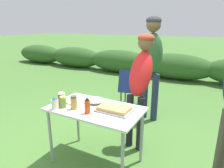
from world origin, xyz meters
name	(u,v)px	position (x,y,z in m)	size (l,w,h in m)	color
ground_plane	(97,161)	(0.00, 0.00, 0.00)	(60.00, 60.00, 0.00)	#477533
shrub_hedge	(175,66)	(0.00, 4.64, 0.40)	(14.40, 0.90, 0.81)	#2D5623
folding_table	(95,114)	(0.00, 0.00, 0.66)	(1.10, 0.64, 0.74)	silver
food_tray	(114,109)	(0.24, 0.02, 0.77)	(0.40, 0.24, 0.06)	#9E9EA3
plate_stack	(77,101)	(-0.31, 0.04, 0.75)	(0.25, 0.25, 0.02)	white
mixing_bowl	(96,100)	(-0.08, 0.13, 0.77)	(0.21, 0.21, 0.07)	silver
paper_cup_stack	(62,97)	(-0.48, -0.03, 0.80)	(0.08, 0.08, 0.12)	white
relish_jar	(63,102)	(-0.34, -0.16, 0.81)	(0.08, 0.08, 0.14)	olive
mayo_bottle	(55,103)	(-0.39, -0.25, 0.81)	(0.08, 0.08, 0.15)	silver
ketchup_bottle	(61,98)	(-0.41, -0.12, 0.83)	(0.06, 0.06, 0.18)	red
hot_sauce_bottle	(87,106)	(0.01, -0.16, 0.83)	(0.06, 0.06, 0.19)	#CC4214
spice_jar	(74,103)	(-0.20, -0.14, 0.82)	(0.08, 0.08, 0.16)	#B2893D
standing_person_in_gray_fleece	(141,76)	(0.31, 0.64, 1.01)	(0.35, 0.47, 1.57)	black
standing_person_in_navy_coat	(152,57)	(0.18, 1.50, 1.14)	(0.39, 0.30, 1.81)	#232D4C
camp_chair_green_behind_table	(132,86)	(-0.30, 1.80, 0.47)	(0.58, 0.67, 0.83)	navy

